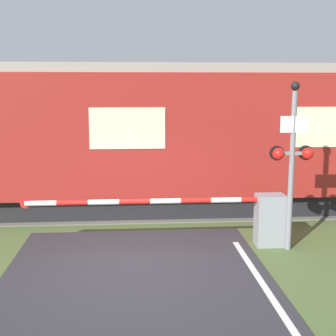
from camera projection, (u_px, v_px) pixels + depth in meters
ground_plane at (136, 263)px, 9.11m from camera, size 80.00×80.00×0.00m
track_bed at (135, 207)px, 13.23m from camera, size 36.00×3.20×0.13m
train at (306, 135)px, 13.23m from camera, size 18.26×3.18×3.96m
crossing_barrier at (249, 217)px, 9.98m from camera, size 5.54×0.44×1.12m
signal_post at (292, 156)px, 9.52m from camera, size 0.91×0.26×3.49m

